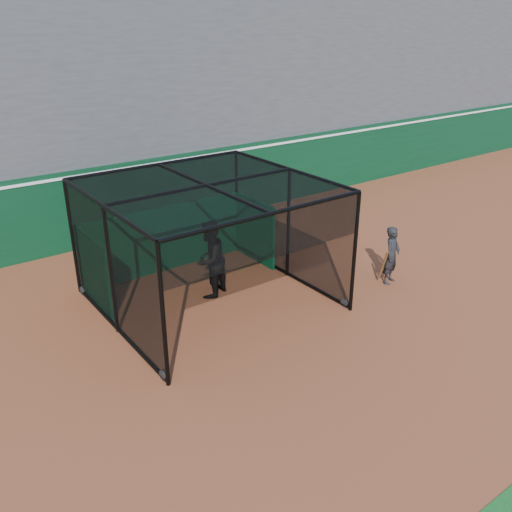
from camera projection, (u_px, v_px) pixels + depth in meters
ground at (293, 348)px, 12.02m from camera, size 120.00×120.00×0.00m
outfield_wall at (128, 198)px, 17.77m from camera, size 50.00×0.50×2.50m
grandstand at (75, 87)px, 19.27m from camera, size 50.00×7.85×8.95m
batting_cage at (208, 245)px, 13.43m from camera, size 5.19×5.09×3.08m
batter at (210, 259)px, 13.91m from camera, size 1.24×1.14×2.05m
on_deck_player at (392, 255)px, 14.69m from camera, size 0.68×0.56×1.62m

